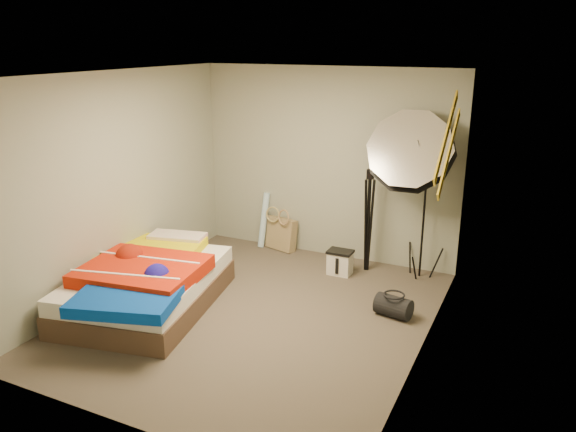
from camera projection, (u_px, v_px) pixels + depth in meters
The scene contains 15 objects.
floor at pixel (256, 315), 5.99m from camera, with size 4.00×4.00×0.00m, color brown.
ceiling at pixel (251, 74), 5.24m from camera, with size 4.00×4.00×0.00m, color silver.
wall_back at pixel (327, 164), 7.34m from camera, with size 3.50×3.50×0.00m, color gray.
wall_front at pixel (115, 275), 3.89m from camera, with size 3.50×3.50×0.00m, color gray.
wall_left at pixel (117, 184), 6.33m from camera, with size 4.00×4.00×0.00m, color gray.
wall_right at pixel (429, 226), 4.90m from camera, with size 4.00×4.00×0.00m, color gray.
tote_bag at pixel (281, 234), 7.82m from camera, with size 0.44×0.13×0.44m, color tan.
wrapping_roll at pixel (264, 220), 7.88m from camera, with size 0.09×0.09×0.77m, color #67B0E1.
camera_case at pixel (340, 263), 7.00m from camera, with size 0.29×0.20×0.29m, color silver.
duffel_bag at pixel (393, 306), 5.93m from camera, with size 0.23×0.23×0.37m, color black.
wall_stripe_upper at pixel (446, 136), 5.22m from camera, with size 0.02×1.10×0.10m, color gold.
wall_stripe_lower at pixel (449, 153), 5.49m from camera, with size 0.02×1.10×0.10m, color gold.
bed at pixel (147, 283), 6.10m from camera, with size 1.74×2.24×0.56m.
photo_umbrella at pixel (411, 153), 6.47m from camera, with size 1.25×0.92×2.17m.
camera_tripod at pixel (369, 213), 6.95m from camera, with size 0.08×0.08×1.31m.
Camera 1 is at (2.63, -4.73, 2.81)m, focal length 35.00 mm.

